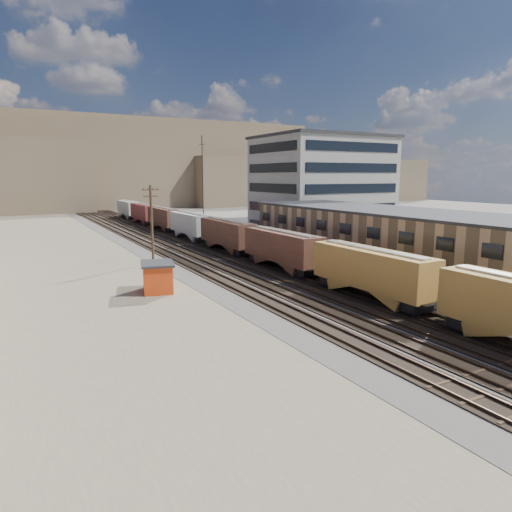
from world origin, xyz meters
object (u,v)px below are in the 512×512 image
utility_pole_north (152,222)px  parked_car_blue (337,239)px  freight_train (207,228)px  maintenance_shed (158,277)px

utility_pole_north → parked_car_blue: bearing=3.8°
freight_train → maintenance_shed: size_ratio=26.20×
maintenance_shed → parked_car_blue: size_ratio=0.88×
utility_pole_north → parked_car_blue: size_ratio=1.92×
freight_train → parked_car_blue: 21.52m
utility_pole_north → parked_car_blue: 32.14m
utility_pole_north → freight_train: bearing=42.0°
freight_train → maintenance_shed: freight_train is taller
utility_pole_north → parked_car_blue: (31.75, 2.08, -4.57)m
freight_train → utility_pole_north: bearing=-138.0°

